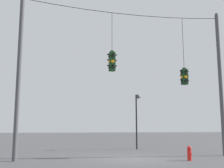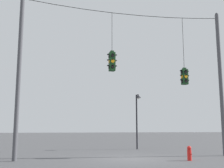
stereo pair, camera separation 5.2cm
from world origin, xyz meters
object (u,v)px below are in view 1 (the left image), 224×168
Objects in this scene: street_lamp at (137,109)px; traffic_light_near_right_pole at (184,76)px; fire_hydrant at (189,153)px; utility_pole_left at (19,73)px; utility_pole_right at (220,82)px; traffic_light_over_intersection at (112,61)px.

traffic_light_near_right_pole is at bearing -80.91° from street_lamp.
fire_hydrant is (0.07, -8.10, -2.82)m from street_lamp.
street_lamp is at bearing 99.09° from traffic_light_near_right_pole.
utility_pole_left is 2.15× the size of traffic_light_near_right_pole.
utility_pole_right is 7.27m from street_lamp.
utility_pole_right is at bearing 0.00° from utility_pole_left.
traffic_light_near_right_pole is at bearing 0.00° from traffic_light_over_intersection.
fire_hydrant is at bearing -12.06° from utility_pole_left.
utility_pole_left and utility_pole_right have the same top height.
utility_pole_left is at bearing 180.00° from traffic_light_near_right_pole.
utility_pole_left is 10.00m from fire_hydrant.
street_lamp is at bearing 90.47° from fire_hydrant.
utility_pole_left is 12.31m from utility_pole_right.
traffic_light_over_intersection is 6.63m from fire_hydrant.
traffic_light_over_intersection is 0.81× the size of street_lamp.
utility_pole_right is 2.53m from traffic_light_near_right_pole.
utility_pole_right reaches higher than traffic_light_near_right_pole.
traffic_light_near_right_pole is 0.98× the size of street_lamp.
utility_pole_left is at bearing -144.80° from street_lamp.
traffic_light_near_right_pole reaches higher than fire_hydrant.
traffic_light_near_right_pole is (4.63, 0.00, -0.69)m from traffic_light_over_intersection.
traffic_light_over_intersection is at bearing -180.00° from utility_pole_right.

